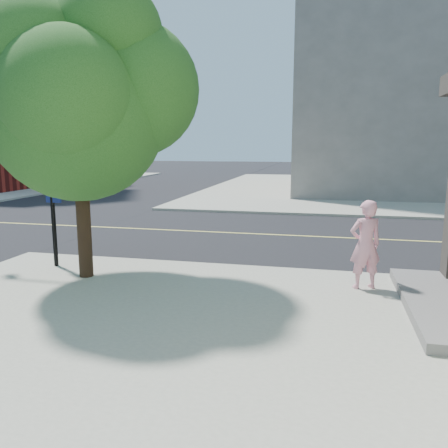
# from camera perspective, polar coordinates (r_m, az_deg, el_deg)

# --- Properties ---
(ground) EXTENTS (140.00, 140.00, 0.00)m
(ground) POSITION_cam_1_polar(r_m,az_deg,el_deg) (13.08, -19.75, -4.09)
(ground) COLOR black
(ground) RESTS_ON ground
(road_ew) EXTENTS (140.00, 9.00, 0.01)m
(road_ew) POSITION_cam_1_polar(r_m,az_deg,el_deg) (16.94, -11.58, -0.56)
(road_ew) COLOR black
(road_ew) RESTS_ON ground
(sidewalk_ne) EXTENTS (29.00, 25.00, 0.12)m
(sidewalk_ne) POSITION_cam_1_polar(r_m,az_deg,el_deg) (32.93, 24.38, 3.89)
(sidewalk_ne) COLOR #9A9988
(sidewalk_ne) RESTS_ON ground
(filler_ne) EXTENTS (18.00, 16.00, 14.00)m
(filler_ne) POSITION_cam_1_polar(r_m,az_deg,el_deg) (33.64, 25.97, 15.97)
(filler_ne) COLOR slate
(filler_ne) RESTS_ON sidewalk_ne
(man_on_phone) EXTENTS (0.78, 0.65, 1.83)m
(man_on_phone) POSITION_cam_1_polar(r_m,az_deg,el_deg) (9.66, 17.34, -2.49)
(man_on_phone) COLOR pink
(man_on_phone) RESTS_ON sidewalk_se
(street_tree) EXTENTS (4.70, 4.27, 6.23)m
(street_tree) POSITION_cam_1_polar(r_m,az_deg,el_deg) (10.35, -17.48, 15.63)
(street_tree) COLOR black
(street_tree) RESTS_ON sidewalk_se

